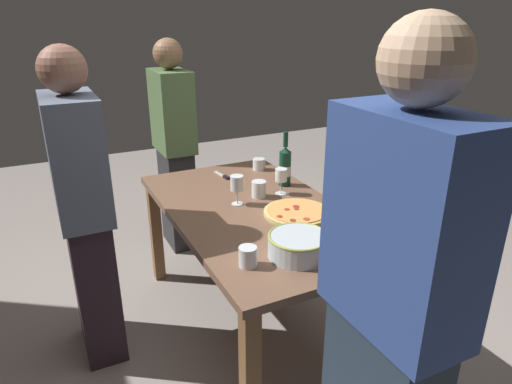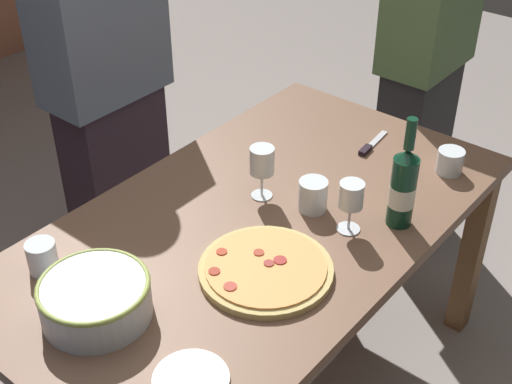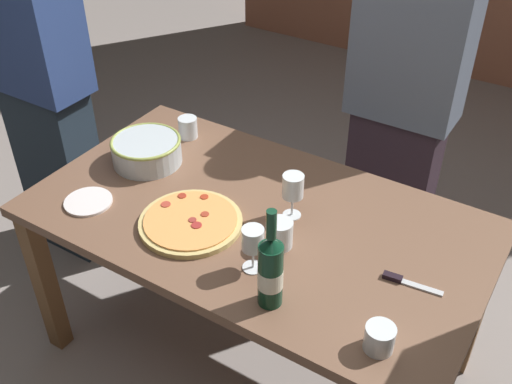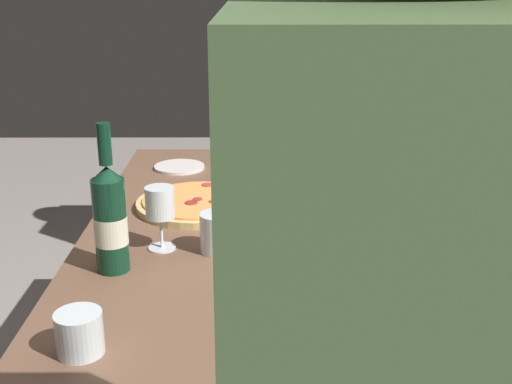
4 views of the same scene
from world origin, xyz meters
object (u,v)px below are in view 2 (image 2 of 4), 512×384
(wine_glass_by_bottle, at_px, (351,198))
(cup_amber, at_px, (313,195))
(side_plate, at_px, (191,380))
(pizza, at_px, (266,269))
(serving_bowl, at_px, (95,298))
(cup_spare, at_px, (450,161))
(dining_table, at_px, (256,245))
(pizza_knife, at_px, (370,146))
(cup_ceramic, at_px, (42,257))
(person_guest_right, at_px, (425,61))
(person_guest_left, at_px, (107,90))
(wine_glass_near_pizza, at_px, (262,162))
(wine_bottle, at_px, (403,186))

(wine_glass_by_bottle, xyz_separation_m, cup_amber, (0.02, 0.14, -0.06))
(side_plate, bearing_deg, pizza, 14.15)
(serving_bowl, xyz_separation_m, cup_spare, (1.13, -0.37, -0.02))
(dining_table, distance_m, pizza_knife, 0.57)
(cup_amber, bearing_deg, cup_ceramic, 149.90)
(person_guest_right, bearing_deg, cup_spare, 29.66)
(person_guest_left, relative_size, person_guest_right, 1.02)
(side_plate, relative_size, person_guest_left, 0.11)
(pizza, xyz_separation_m, cup_spare, (0.75, -0.15, 0.03))
(wine_glass_near_pizza, relative_size, cup_amber, 1.75)
(serving_bowl, relative_size, cup_amber, 2.83)
(person_guest_left, bearing_deg, pizza, -6.39)
(cup_amber, distance_m, pizza_knife, 0.42)
(cup_ceramic, xyz_separation_m, pizza_knife, (1.08, -0.34, -0.04))
(wine_glass_by_bottle, distance_m, cup_amber, 0.15)
(person_guest_right, bearing_deg, dining_table, -0.00)
(side_plate, bearing_deg, wine_bottle, -4.46)
(dining_table, distance_m, wine_bottle, 0.47)
(cup_spare, bearing_deg, wine_glass_by_bottle, 169.66)
(dining_table, relative_size, cup_amber, 16.54)
(wine_glass_near_pizza, distance_m, cup_spare, 0.62)
(serving_bowl, height_order, side_plate, serving_bowl)
(wine_glass_by_bottle, bearing_deg, wine_bottle, -38.33)
(pizza_knife, xyz_separation_m, person_guest_right, (0.63, 0.14, 0.05))
(dining_table, relative_size, person_guest_left, 0.98)
(wine_glass_near_pizza, bearing_deg, cup_ceramic, 159.77)
(serving_bowl, relative_size, person_guest_right, 0.17)
(wine_bottle, relative_size, side_plate, 1.97)
(cup_ceramic, relative_size, pizza_knife, 0.47)
(pizza, xyz_separation_m, person_guest_left, (0.36, 1.03, 0.06))
(dining_table, height_order, wine_glass_by_bottle, wine_glass_by_bottle)
(person_guest_right, bearing_deg, serving_bowl, -3.43)
(side_plate, height_order, pizza_knife, pizza_knife)
(wine_bottle, relative_size, cup_ceramic, 3.86)
(wine_bottle, relative_size, wine_glass_by_bottle, 2.16)
(pizza, relative_size, pizza_knife, 1.91)
(wine_bottle, xyz_separation_m, side_plate, (-0.80, 0.06, -0.12))
(wine_glass_by_bottle, relative_size, cup_spare, 1.87)
(wine_bottle, bearing_deg, side_plate, 175.54)
(dining_table, xyz_separation_m, serving_bowl, (-0.54, 0.06, 0.15))
(serving_bowl, bearing_deg, person_guest_left, 47.49)
(serving_bowl, distance_m, cup_spare, 1.19)
(wine_glass_by_bottle, xyz_separation_m, person_guest_left, (0.06, 1.09, -0.04))
(cup_ceramic, distance_m, side_plate, 0.56)
(pizza_knife, bearing_deg, serving_bowl, 174.88)
(pizza, bearing_deg, cup_spare, -11.27)
(dining_table, distance_m, pizza, 0.25)
(wine_glass_by_bottle, relative_size, person_guest_right, 0.10)
(wine_bottle, bearing_deg, serving_bowl, 154.23)
(dining_table, height_order, wine_bottle, wine_bottle)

